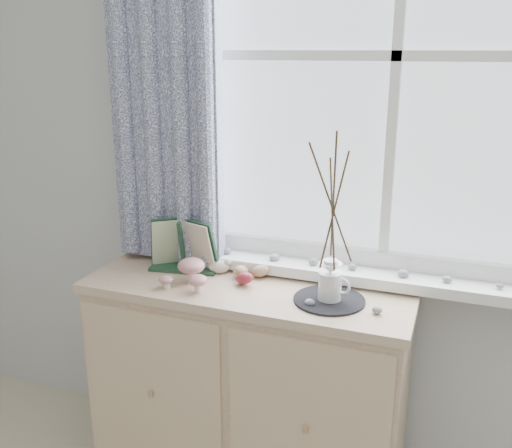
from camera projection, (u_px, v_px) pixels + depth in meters
name	position (u px, v px, depth m)	size (l,w,h in m)	color
sideboard	(248.00, 386.00, 2.20)	(1.20, 0.45, 0.85)	beige
botanical_book	(180.00, 246.00, 2.16)	(0.30, 0.13, 0.21)	#1E3F2A
toadstool_cluster	(190.00, 271.00, 2.05)	(0.18, 0.16, 0.09)	silver
wooden_eggs	(246.00, 271.00, 2.13)	(0.17, 0.17, 0.07)	tan
songbird_figurine	(219.00, 266.00, 2.17)	(0.11, 0.05, 0.06)	silver
crocheted_doily	(329.00, 300.00, 1.94)	(0.24, 0.24, 0.01)	black
twig_pitcher	(333.00, 203.00, 1.84)	(0.27, 0.27, 0.60)	white
sideboard_pebbles	(339.00, 299.00, 1.93)	(0.25, 0.19, 0.02)	#98989B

